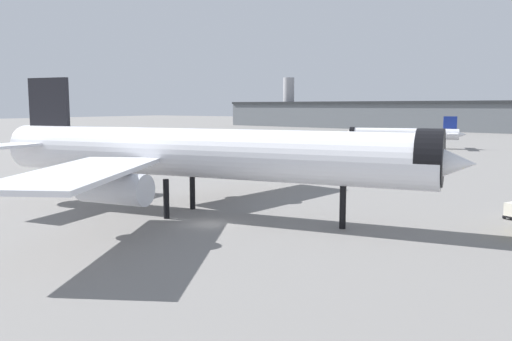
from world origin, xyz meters
TOP-DOWN VIEW (x-y plane):
  - ground at (0.00, 0.00)m, footprint 900.00×900.00m
  - airliner_near_gate at (-3.99, 2.70)m, footprint 57.47×51.77m
  - airliner_far_taxiway at (-15.57, 109.03)m, footprint 33.78×30.12m
  - terminal_building at (-36.99, 223.94)m, footprint 259.71×44.84m

SIDE VIEW (x-z plane):
  - ground at x=0.00m, z-range 0.00..0.00m
  - airliner_far_taxiway at x=-15.57m, z-range -0.55..8.73m
  - airliner_near_gate at x=-3.99m, z-range -0.94..14.80m
  - terminal_building at x=-36.99m, z-range -7.03..22.03m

